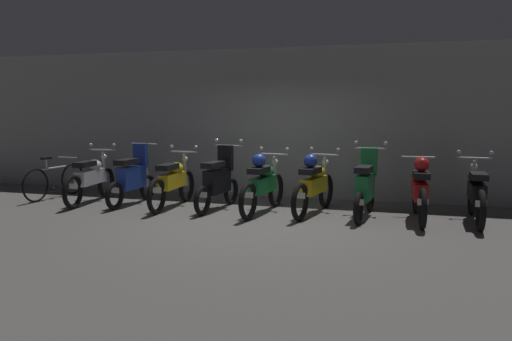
# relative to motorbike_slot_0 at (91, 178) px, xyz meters

# --- Properties ---
(ground_plane) EXTENTS (80.00, 80.00, 0.00)m
(ground_plane) POSITION_rel_motorbike_slot_0_xyz_m (3.56, -0.75, -0.49)
(ground_plane) COLOR #565451
(back_wall) EXTENTS (16.00, 0.30, 3.12)m
(back_wall) POSITION_rel_motorbike_slot_0_xyz_m (3.56, 1.82, 1.07)
(back_wall) COLOR gray
(back_wall) RESTS_ON ground
(motorbike_slot_0) EXTENTS (0.59, 1.95, 1.15)m
(motorbike_slot_0) POSITION_rel_motorbike_slot_0_xyz_m (0.00, 0.00, 0.00)
(motorbike_slot_0) COLOR black
(motorbike_slot_0) RESTS_ON ground
(motorbike_slot_1) EXTENTS (0.56, 1.68, 1.18)m
(motorbike_slot_1) POSITION_rel_motorbike_slot_0_xyz_m (0.89, 0.07, 0.03)
(motorbike_slot_1) COLOR black
(motorbike_slot_1) RESTS_ON ground
(motorbike_slot_2) EXTENTS (0.59, 1.95, 1.15)m
(motorbike_slot_2) POSITION_rel_motorbike_slot_0_xyz_m (1.78, -0.00, 0.00)
(motorbike_slot_2) COLOR black
(motorbike_slot_2) RESTS_ON ground
(motorbike_slot_3) EXTENTS (0.59, 1.68, 1.29)m
(motorbike_slot_3) POSITION_rel_motorbike_slot_0_xyz_m (2.68, 0.05, 0.04)
(motorbike_slot_3) COLOR black
(motorbike_slot_3) RESTS_ON ground
(motorbike_slot_4) EXTENTS (0.59, 1.94, 1.15)m
(motorbike_slot_4) POSITION_rel_motorbike_slot_0_xyz_m (3.56, -0.05, 0.04)
(motorbike_slot_4) COLOR black
(motorbike_slot_4) RESTS_ON ground
(motorbike_slot_5) EXTENTS (0.64, 1.93, 1.15)m
(motorbike_slot_5) POSITION_rel_motorbike_slot_0_xyz_m (4.46, 0.12, 0.04)
(motorbike_slot_5) COLOR black
(motorbike_slot_5) RESTS_ON ground
(motorbike_slot_6) EXTENTS (0.59, 1.68, 1.29)m
(motorbike_slot_6) POSITION_rel_motorbike_slot_0_xyz_m (5.35, 0.08, 0.04)
(motorbike_slot_6) COLOR black
(motorbike_slot_6) RESTS_ON ground
(motorbike_slot_7) EXTENTS (0.56, 1.95, 1.08)m
(motorbike_slot_7) POSITION_rel_motorbike_slot_0_xyz_m (6.23, 0.05, 0.03)
(motorbike_slot_7) COLOR black
(motorbike_slot_7) RESTS_ON ground
(motorbike_slot_8) EXTENTS (0.59, 1.95, 1.15)m
(motorbike_slot_8) POSITION_rel_motorbike_slot_0_xyz_m (7.12, 0.15, 0.00)
(motorbike_slot_8) COLOR black
(motorbike_slot_8) RESTS_ON ground
(bicycle) EXTENTS (0.50, 1.72, 0.89)m
(bicycle) POSITION_rel_motorbike_slot_0_xyz_m (-1.03, 0.24, -0.13)
(bicycle) COLOR black
(bicycle) RESTS_ON ground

